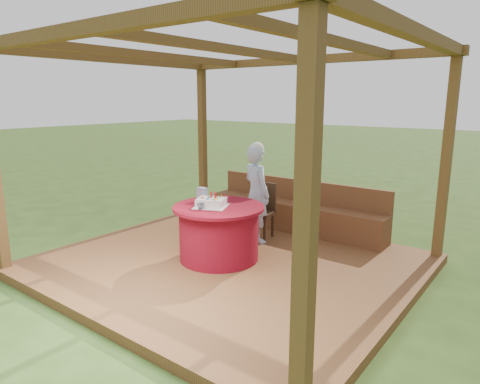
# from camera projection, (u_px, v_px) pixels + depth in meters

# --- Properties ---
(ground) EXTENTS (60.00, 60.00, 0.00)m
(ground) POSITION_uv_depth(u_px,v_px,m) (229.00, 269.00, 5.65)
(ground) COLOR #2B4717
(ground) RESTS_ON ground
(deck) EXTENTS (4.50, 4.00, 0.12)m
(deck) POSITION_uv_depth(u_px,v_px,m) (229.00, 265.00, 5.64)
(deck) COLOR brown
(deck) RESTS_ON ground
(pergola) EXTENTS (4.50, 4.00, 2.72)m
(pergola) POSITION_uv_depth(u_px,v_px,m) (227.00, 81.00, 5.14)
(pergola) COLOR brown
(pergola) RESTS_ON deck
(bench) EXTENTS (3.00, 0.42, 0.80)m
(bench) POSITION_uv_depth(u_px,v_px,m) (295.00, 214.00, 6.90)
(bench) COLOR brown
(bench) RESTS_ON deck
(table) EXTENTS (1.19, 1.19, 0.72)m
(table) POSITION_uv_depth(u_px,v_px,m) (219.00, 232.00, 5.61)
(table) COLOR maroon
(table) RESTS_ON deck
(chair) EXTENTS (0.45, 0.45, 0.84)m
(chair) POSITION_uv_depth(u_px,v_px,m) (261.00, 208.00, 6.50)
(chair) COLOR #331E10
(chair) RESTS_ON deck
(elderly_woman) EXTENTS (0.61, 0.51, 1.48)m
(elderly_woman) POSITION_uv_depth(u_px,v_px,m) (257.00, 192.00, 6.26)
(elderly_woman) COLOR #91B3D8
(elderly_woman) RESTS_ON deck
(birthday_cake) EXTENTS (0.53, 0.53, 0.18)m
(birthday_cake) POSITION_uv_depth(u_px,v_px,m) (211.00, 202.00, 5.50)
(birthday_cake) COLOR white
(birthday_cake) RESTS_ON table
(gift_bag) EXTENTS (0.13, 0.09, 0.19)m
(gift_bag) POSITION_uv_depth(u_px,v_px,m) (202.00, 194.00, 5.79)
(gift_bag) COLOR #D187BE
(gift_bag) RESTS_ON table
(drinking_glass) EXTENTS (0.10, 0.10, 0.08)m
(drinking_glass) POSITION_uv_depth(u_px,v_px,m) (200.00, 206.00, 5.35)
(drinking_glass) COLOR white
(drinking_glass) RESTS_ON table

